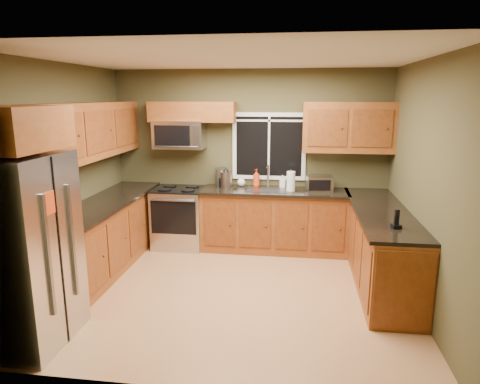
% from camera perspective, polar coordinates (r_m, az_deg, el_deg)
% --- Properties ---
extents(floor, '(4.20, 4.20, 0.00)m').
position_cam_1_polar(floor, '(5.30, -1.07, -13.04)').
color(floor, '#B37D4E').
rests_on(floor, ground).
extents(ceiling, '(4.20, 4.20, 0.00)m').
position_cam_1_polar(ceiling, '(4.79, -1.21, 17.45)').
color(ceiling, white).
rests_on(ceiling, back_wall).
extents(back_wall, '(4.20, 0.00, 4.20)m').
position_cam_1_polar(back_wall, '(6.63, 1.27, 4.43)').
color(back_wall, '#444125').
rests_on(back_wall, ground).
extents(front_wall, '(4.20, 0.00, 4.20)m').
position_cam_1_polar(front_wall, '(3.16, -6.21, -4.93)').
color(front_wall, '#444125').
rests_on(front_wall, ground).
extents(left_wall, '(0.00, 3.60, 3.60)m').
position_cam_1_polar(left_wall, '(5.59, -22.93, 1.87)').
color(left_wall, '#444125').
rests_on(left_wall, ground).
extents(right_wall, '(0.00, 3.60, 3.60)m').
position_cam_1_polar(right_wall, '(5.00, 23.36, 0.66)').
color(right_wall, '#444125').
rests_on(right_wall, ground).
extents(window, '(1.12, 0.03, 1.02)m').
position_cam_1_polar(window, '(6.56, 3.88, 6.10)').
color(window, white).
rests_on(window, back_wall).
extents(base_cabinets_left, '(0.60, 2.65, 0.90)m').
position_cam_1_polar(base_cabinets_left, '(6.07, -17.49, -5.68)').
color(base_cabinets_left, brown).
rests_on(base_cabinets_left, ground).
extents(countertop_left, '(0.65, 2.65, 0.04)m').
position_cam_1_polar(countertop_left, '(5.94, -17.57, -1.38)').
color(countertop_left, black).
rests_on(countertop_left, base_cabinets_left).
extents(base_cabinets_back, '(2.17, 0.60, 0.90)m').
position_cam_1_polar(base_cabinets_back, '(6.50, 4.58, -3.91)').
color(base_cabinets_back, brown).
rests_on(base_cabinets_back, ground).
extents(countertop_back, '(2.17, 0.65, 0.04)m').
position_cam_1_polar(countertop_back, '(6.36, 4.64, 0.09)').
color(countertop_back, black).
rests_on(countertop_back, base_cabinets_back).
extents(base_cabinets_peninsula, '(0.60, 2.52, 0.90)m').
position_cam_1_polar(base_cabinets_peninsula, '(5.68, 18.20, -7.01)').
color(base_cabinets_peninsula, brown).
rests_on(base_cabinets_peninsula, ground).
extents(countertop_peninsula, '(0.65, 2.50, 0.04)m').
position_cam_1_polar(countertop_peninsula, '(5.55, 18.26, -2.40)').
color(countertop_peninsula, black).
rests_on(countertop_peninsula, base_cabinets_peninsula).
extents(upper_cabinets_left, '(0.33, 2.65, 0.72)m').
position_cam_1_polar(upper_cabinets_left, '(5.86, -19.61, 7.64)').
color(upper_cabinets_left, brown).
rests_on(upper_cabinets_left, left_wall).
extents(upper_cabinets_back_left, '(1.30, 0.33, 0.30)m').
position_cam_1_polar(upper_cabinets_back_left, '(6.56, -6.40, 10.58)').
color(upper_cabinets_back_left, brown).
rests_on(upper_cabinets_back_left, back_wall).
extents(upper_cabinets_back_right, '(1.30, 0.33, 0.72)m').
position_cam_1_polar(upper_cabinets_back_right, '(6.41, 14.25, 8.35)').
color(upper_cabinets_back_right, brown).
rests_on(upper_cabinets_back_right, back_wall).
extents(upper_cabinet_over_fridge, '(0.72, 0.90, 0.38)m').
position_cam_1_polar(upper_cabinet_over_fridge, '(4.23, -28.40, 7.50)').
color(upper_cabinet_over_fridge, brown).
rests_on(upper_cabinet_over_fridge, left_wall).
extents(refrigerator, '(0.74, 0.90, 1.80)m').
position_cam_1_polar(refrigerator, '(4.45, -26.86, -7.09)').
color(refrigerator, '#B7B7BC').
rests_on(refrigerator, ground).
extents(range, '(0.76, 0.69, 0.94)m').
position_cam_1_polar(range, '(6.70, -8.07, -3.32)').
color(range, '#B7B7BC').
rests_on(range, ground).
extents(microwave, '(0.76, 0.41, 0.42)m').
position_cam_1_polar(microwave, '(6.60, -8.08, 7.59)').
color(microwave, '#B7B7BC').
rests_on(microwave, back_wall).
extents(sink, '(0.60, 0.42, 0.36)m').
position_cam_1_polar(sink, '(6.37, 3.62, 0.44)').
color(sink, slate).
rests_on(sink, countertop_back).
extents(toaster_oven, '(0.40, 0.33, 0.23)m').
position_cam_1_polar(toaster_oven, '(6.34, 10.54, 1.12)').
color(toaster_oven, '#B7B7BC').
rests_on(toaster_oven, countertop_back).
extents(coffee_maker, '(0.22, 0.26, 0.28)m').
position_cam_1_polar(coffee_maker, '(6.57, -2.46, 1.87)').
color(coffee_maker, slate).
rests_on(coffee_maker, countertop_back).
extents(kettle, '(0.22, 0.22, 0.30)m').
position_cam_1_polar(kettle, '(6.48, -1.87, 1.79)').
color(kettle, '#B7B7BC').
rests_on(kettle, countertop_back).
extents(paper_towel_roll, '(0.16, 0.16, 0.32)m').
position_cam_1_polar(paper_towel_roll, '(6.29, 6.79, 1.44)').
color(paper_towel_roll, white).
rests_on(paper_towel_roll, countertop_back).
extents(soap_bottle_a, '(0.14, 0.14, 0.27)m').
position_cam_1_polar(soap_bottle_a, '(6.57, 2.20, 1.90)').
color(soap_bottle_a, red).
rests_on(soap_bottle_a, countertop_back).
extents(soap_bottle_b, '(0.10, 0.10, 0.18)m').
position_cam_1_polar(soap_bottle_b, '(6.55, 5.67, 1.44)').
color(soap_bottle_b, white).
rests_on(soap_bottle_b, countertop_back).
extents(soap_bottle_c, '(0.14, 0.14, 0.16)m').
position_cam_1_polar(soap_bottle_c, '(6.60, 0.16, 1.49)').
color(soap_bottle_c, white).
rests_on(soap_bottle_c, countertop_back).
extents(cordless_phone, '(0.11, 0.11, 0.20)m').
position_cam_1_polar(cordless_phone, '(4.80, 20.12, -3.85)').
color(cordless_phone, black).
rests_on(cordless_phone, countertop_peninsula).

